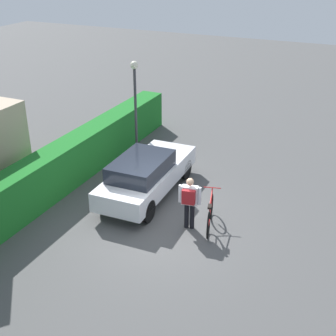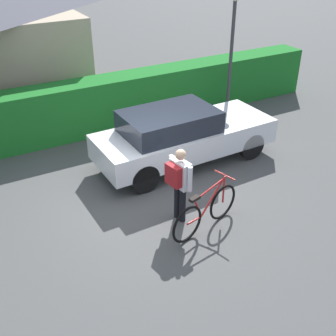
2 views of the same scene
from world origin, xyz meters
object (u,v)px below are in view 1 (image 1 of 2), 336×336
bicycle (210,215)px  person_rider (189,199)px  street_lamp (135,95)px  parked_car_near (146,174)px

bicycle → person_rider: person_rider is taller
person_rider → street_lamp: 5.62m
bicycle → street_lamp: street_lamp is taller
person_rider → parked_car_near: bearing=58.2°
parked_car_near → person_rider: (-1.23, -1.98, 0.19)m
bicycle → parked_car_near: bearing=69.6°
bicycle → person_rider: size_ratio=1.10×
bicycle → street_lamp: 5.94m
parked_car_near → person_rider: person_rider is taller
person_rider → bicycle: bearing=-59.9°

